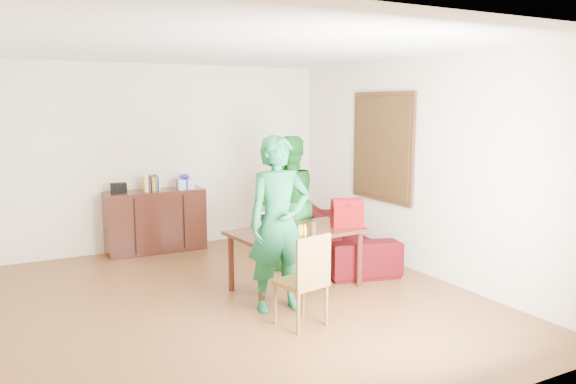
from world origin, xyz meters
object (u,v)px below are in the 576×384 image
person_near (279,224)px  bottle (313,227)px  person_far (288,203)px  sofa (338,234)px  red_bag (347,215)px  table (296,237)px  laptop (278,229)px  chair (302,299)px

person_near → bottle: person_near is taller
person_far → bottle: (-0.28, -1.12, -0.07)m
sofa → bottle: bearing=150.7°
person_far → sofa: size_ratio=0.75×
red_bag → table: bearing=-170.3°
person_far → laptop: person_far is taller
table → chair: size_ratio=1.70×
laptop → person_far: bearing=49.6°
person_far → red_bag: size_ratio=4.81×
person_far → laptop: bearing=49.3°
table → laptop: 0.28m
laptop → red_bag: 0.88m
person_near → sofa: (1.64, 1.38, -0.57)m
person_far → person_near: bearing=52.3°
person_near → red_bag: (1.09, 0.37, -0.08)m
chair → sofa: bearing=37.0°
person_far → sofa: bearing=-178.5°
table → person_near: person_near is taller
bottle → sofa: bearing=47.2°
table → sofa: 1.50m
person_far → bottle: bearing=69.8°
chair → person_far: (0.79, 1.77, 0.60)m
laptop → sofa: bearing=27.4°
red_bag → sofa: red_bag is taller
person_near → table: bearing=53.4°
chair → sofa: (1.65, 1.89, 0.07)m
laptop → red_bag: (0.87, -0.09, 0.09)m
person_far → table: bearing=62.4°
person_near → laptop: 0.53m
bottle → table: bearing=94.7°
bottle → person_far: bearing=75.8°
chair → laptop: 1.10m
table → chair: (-0.48, -0.99, -0.35)m
chair → bottle: chair is taller
bottle → red_bag: size_ratio=0.49×
table → chair: bearing=-121.2°
red_bag → sofa: (0.54, 1.01, -0.50)m
sofa → laptop: bearing=136.6°
bottle → sofa: 1.74m
laptop → red_bag: bearing=-11.7°
chair → sofa: size_ratio=0.40×
bottle → red_bag: (0.59, 0.22, 0.04)m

